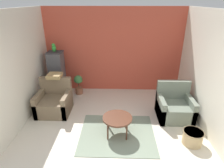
# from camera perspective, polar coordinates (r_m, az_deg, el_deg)

# --- Properties ---
(ground_plane) EXTENTS (20.00, 20.00, 0.00)m
(ground_plane) POSITION_cam_1_polar(r_m,az_deg,el_deg) (3.91, -0.89, -23.82)
(ground_plane) COLOR beige
(ground_plane) RESTS_ON ground
(wall_back_accent) EXTENTS (4.57, 0.06, 2.75)m
(wall_back_accent) POSITION_cam_1_polar(r_m,az_deg,el_deg) (6.26, 0.53, 10.03)
(wall_back_accent) COLOR #C64C38
(wall_back_accent) RESTS_ON ground_plane
(wall_left) EXTENTS (0.06, 3.43, 2.75)m
(wall_left) POSITION_cam_1_polar(r_m,az_deg,el_deg) (5.18, -25.87, 4.50)
(wall_left) COLOR silver
(wall_left) RESTS_ON ground_plane
(wall_right) EXTENTS (0.06, 3.43, 2.75)m
(wall_right) POSITION_cam_1_polar(r_m,az_deg,el_deg) (5.05, 26.53, 3.93)
(wall_right) COLOR silver
(wall_right) RESTS_ON ground_plane
(area_rug) EXTENTS (1.74, 1.51, 0.01)m
(area_rug) POSITION_cam_1_polar(r_m,az_deg,el_deg) (4.61, 1.59, -14.86)
(area_rug) COLOR gray
(area_rug) RESTS_ON ground_plane
(coffee_table) EXTENTS (0.68, 0.68, 0.47)m
(coffee_table) POSITION_cam_1_polar(r_m,az_deg,el_deg) (4.36, 1.65, -10.61)
(coffee_table) COLOR #512D1E
(coffee_table) RESTS_ON ground_plane
(armchair_left) EXTENTS (0.88, 0.83, 0.93)m
(armchair_left) POSITION_cam_1_polar(r_m,az_deg,el_deg) (5.50, -17.18, -5.39)
(armchair_left) COLOR #7A664C
(armchair_left) RESTS_ON ground_plane
(armchair_right) EXTENTS (0.88, 0.83, 0.93)m
(armchair_right) POSITION_cam_1_polar(r_m,az_deg,el_deg) (5.30, 18.45, -6.72)
(armchair_right) COLOR slate
(armchair_right) RESTS_ON ground_plane
(birdcage) EXTENTS (0.48, 0.48, 1.46)m
(birdcage) POSITION_cam_1_polar(r_m,az_deg,el_deg) (6.28, -16.34, 2.83)
(birdcage) COLOR #353539
(birdcage) RESTS_ON ground_plane
(parrot) EXTENTS (0.12, 0.22, 0.27)m
(parrot) POSITION_cam_1_polar(r_m,az_deg,el_deg) (6.04, -17.29, 10.46)
(parrot) COLOR green
(parrot) RESTS_ON birdcage
(potted_plant) EXTENTS (0.30, 0.27, 0.66)m
(potted_plant) POSITION_cam_1_polar(r_m,az_deg,el_deg) (6.32, -10.20, 0.27)
(potted_plant) COLOR brown
(potted_plant) RESTS_ON ground_plane
(wicker_basket) EXTENTS (0.44, 0.44, 0.32)m
(wicker_basket) POSITION_cam_1_polar(r_m,az_deg,el_deg) (4.61, 23.36, -14.63)
(wicker_basket) COLOR tan
(wicker_basket) RESTS_ON ground_plane
(throw_pillow) EXTENTS (0.38, 0.38, 0.10)m
(throw_pillow) POSITION_cam_1_polar(r_m,az_deg,el_deg) (5.47, -17.10, 2.47)
(throw_pillow) COLOR tan
(throw_pillow) RESTS_ON armchair_left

